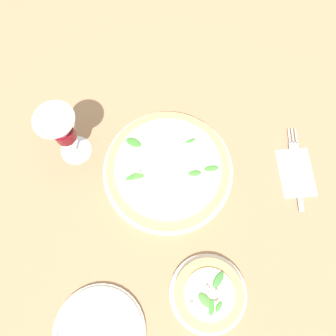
{
  "coord_description": "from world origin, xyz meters",
  "views": [
    {
      "loc": [
        -0.25,
        0.06,
        0.82
      ],
      "look_at": [
        -0.0,
        0.02,
        0.03
      ],
      "focal_mm": 35.0,
      "sensor_mm": 36.0,
      "label": 1
    }
  ],
  "objects_px": {
    "wine_glass": "(61,130)",
    "fork": "(296,169)",
    "side_plate_white": "(99,333)",
    "pizza_personal_side": "(208,294)",
    "pizza_arugula_main": "(168,170)"
  },
  "relations": [
    {
      "from": "pizza_personal_side",
      "to": "fork",
      "type": "relative_size",
      "value": 0.79
    },
    {
      "from": "pizza_personal_side",
      "to": "wine_glass",
      "type": "height_order",
      "value": "wine_glass"
    },
    {
      "from": "pizza_arugula_main",
      "to": "side_plate_white",
      "type": "bearing_deg",
      "value": 149.46
    },
    {
      "from": "pizza_arugula_main",
      "to": "fork",
      "type": "bearing_deg",
      "value": -97.69
    },
    {
      "from": "pizza_arugula_main",
      "to": "wine_glass",
      "type": "relative_size",
      "value": 1.82
    },
    {
      "from": "pizza_personal_side",
      "to": "side_plate_white",
      "type": "relative_size",
      "value": 0.86
    },
    {
      "from": "fork",
      "to": "side_plate_white",
      "type": "height_order",
      "value": "side_plate_white"
    },
    {
      "from": "pizza_arugula_main",
      "to": "pizza_personal_side",
      "type": "distance_m",
      "value": 0.31
    },
    {
      "from": "side_plate_white",
      "to": "fork",
      "type": "bearing_deg",
      "value": -60.21
    },
    {
      "from": "pizza_personal_side",
      "to": "wine_glass",
      "type": "distance_m",
      "value": 0.51
    },
    {
      "from": "wine_glass",
      "to": "side_plate_white",
      "type": "xyz_separation_m",
      "value": [
        -0.45,
        -0.02,
        -0.12
      ]
    },
    {
      "from": "wine_glass",
      "to": "fork",
      "type": "height_order",
      "value": "wine_glass"
    },
    {
      "from": "pizza_arugula_main",
      "to": "pizza_personal_side",
      "type": "relative_size",
      "value": 1.88
    },
    {
      "from": "pizza_personal_side",
      "to": "pizza_arugula_main",
      "type": "bearing_deg",
      "value": 8.71
    },
    {
      "from": "wine_glass",
      "to": "fork",
      "type": "distance_m",
      "value": 0.59
    }
  ]
}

